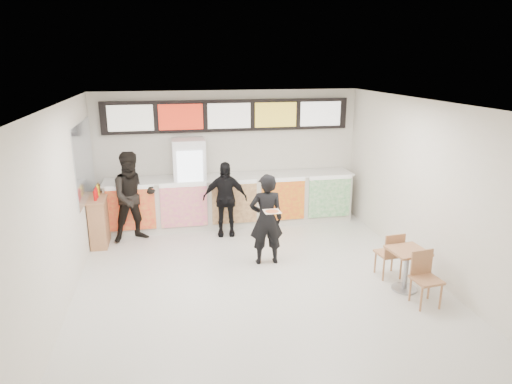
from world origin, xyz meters
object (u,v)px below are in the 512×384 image
object	(u,v)px
drinks_fridge	(190,184)
customer_main	(266,219)
cafe_table	(407,262)
service_counter	(232,200)
customer_left	(133,197)
customer_mid	(225,199)
condiment_ledge	(100,220)

from	to	relation	value
drinks_fridge	customer_main	size ratio (longest dim) A/B	1.18
customer_main	cafe_table	xyz separation A→B (m)	(2.01, -1.47, -0.36)
drinks_fridge	service_counter	bearing A→B (deg)	-0.99
customer_main	customer_left	bearing A→B (deg)	-32.39
customer_main	customer_left	xyz separation A→B (m)	(-2.44, 1.64, 0.09)
service_counter	customer_left	bearing A→B (deg)	-165.69
customer_left	cafe_table	bearing A→B (deg)	-52.43
customer_main	customer_mid	bearing A→B (deg)	-68.90
condiment_ledge	drinks_fridge	bearing A→B (deg)	18.54
service_counter	cafe_table	world-z (taller)	service_counter
customer_left	condiment_ledge	world-z (taller)	customer_left
service_counter	drinks_fridge	size ratio (longest dim) A/B	2.78
customer_main	customer_mid	distance (m)	1.66
customer_left	condiment_ledge	size ratio (longest dim) A/B	1.59
condiment_ledge	customer_left	bearing A→B (deg)	6.06
condiment_ledge	cafe_table	bearing A→B (deg)	-30.54
service_counter	customer_main	world-z (taller)	customer_main
customer_left	customer_mid	size ratio (longest dim) A/B	1.17
drinks_fridge	cafe_table	world-z (taller)	drinks_fridge
customer_main	customer_mid	world-z (taller)	customer_main
customer_main	cafe_table	world-z (taller)	customer_main
customer_main	cafe_table	bearing A→B (deg)	145.45
drinks_fridge	condiment_ledge	bearing A→B (deg)	-161.46
drinks_fridge	customer_mid	xyz separation A→B (m)	(0.69, -0.64, -0.20)
service_counter	customer_mid	xyz separation A→B (m)	(-0.24, -0.62, 0.23)
customer_main	customer_mid	xyz separation A→B (m)	(-0.55, 1.56, -0.05)
service_counter	condiment_ledge	distance (m)	2.89
drinks_fridge	customer_main	xyz separation A→B (m)	(1.25, -2.20, -0.15)
service_counter	customer_main	bearing A→B (deg)	-81.88
customer_main	cafe_table	distance (m)	2.52
service_counter	condiment_ledge	xyz separation A→B (m)	(-2.82, -0.62, -0.07)
drinks_fridge	cafe_table	distance (m)	4.93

